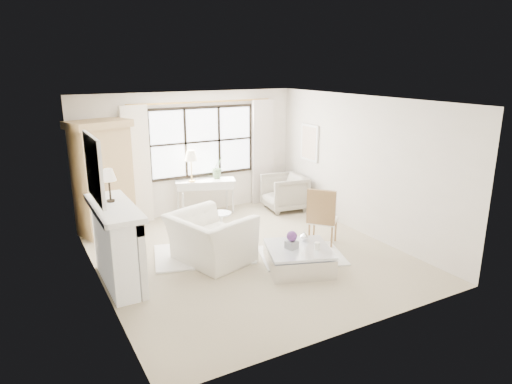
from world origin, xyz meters
TOP-DOWN VIEW (x-y plane):
  - floor at (0.00, 0.00)m, footprint 5.50×5.50m
  - ceiling at (0.00, 0.00)m, footprint 5.50×5.50m
  - wall_back at (0.00, 2.75)m, footprint 5.00×0.00m
  - wall_front at (0.00, -2.75)m, footprint 5.00×0.00m
  - wall_left at (-2.50, 0.00)m, footprint 0.00×5.50m
  - wall_right at (2.50, 0.00)m, footprint 0.00×5.50m
  - window_pane at (0.30, 2.73)m, footprint 2.40×0.02m
  - window_frame at (0.30, 2.72)m, footprint 2.50×0.04m
  - curtain_rod at (0.30, 2.67)m, footprint 3.30×0.04m
  - curtain_left at (-1.20, 2.65)m, footprint 0.55×0.10m
  - curtain_right at (1.80, 2.65)m, footprint 0.55×0.10m
  - fireplace at (-2.27, 0.00)m, footprint 0.58×1.66m
  - mirror_frame at (-2.47, 0.00)m, footprint 0.05×1.15m
  - mirror_glass at (-2.44, 0.00)m, footprint 0.02×1.00m
  - art_frame at (2.47, 1.70)m, footprint 0.04×0.62m
  - art_canvas at (2.45, 1.70)m, footprint 0.01×0.52m
  - mantel_lamp at (-2.24, 0.19)m, footprint 0.22×0.22m
  - armoire at (-1.95, 2.35)m, footprint 1.29×1.03m
  - console_table at (0.22, 2.43)m, footprint 1.38×0.86m
  - console_lamp at (-0.10, 2.42)m, footprint 0.28×0.28m
  - orchid_plant at (0.52, 2.44)m, footprint 0.33×0.30m
  - side_table at (-0.07, 0.99)m, footprint 0.40×0.40m
  - rug_left at (-0.71, 0.37)m, footprint 1.94×1.59m
  - rug_right at (0.79, -0.52)m, footprint 1.69×1.47m
  - club_armchair at (-0.69, 0.07)m, footprint 1.45×1.56m
  - wingback_chair at (1.95, 1.90)m, footprint 1.00×0.98m
  - french_chair at (1.45, -0.22)m, footprint 0.68×0.68m
  - coffee_table at (0.45, -0.92)m, footprint 1.28×1.28m
  - planter_box at (0.32, -0.89)m, footprint 0.20×0.20m
  - planter_flowers at (0.32, -0.89)m, footprint 0.17×0.17m
  - pillar_candle at (0.66, -1.13)m, footprint 0.09×0.09m
  - coffee_vase at (0.70, -0.70)m, footprint 0.16×0.16m

SIDE VIEW (x-z plane):
  - floor at x=0.00m, z-range 0.00..0.00m
  - rug_right at x=0.79m, z-range 0.00..0.03m
  - rug_left at x=-0.71m, z-range 0.00..0.03m
  - coffee_table at x=0.45m, z-range -0.01..0.37m
  - french_chair at x=1.45m, z-range -0.23..0.85m
  - side_table at x=-0.07m, z-range 0.08..0.58m
  - console_table at x=0.22m, z-range 0.00..0.80m
  - wingback_chair at x=1.95m, z-range 0.00..0.81m
  - club_armchair at x=-0.69m, z-range 0.00..0.83m
  - pillar_candle at x=0.66m, z-range 0.38..0.50m
  - planter_box at x=0.32m, z-range 0.38..0.51m
  - coffee_vase at x=0.70m, z-range 0.38..0.54m
  - planter_flowers at x=0.32m, z-range 0.51..0.68m
  - fireplace at x=-2.27m, z-range 0.02..1.28m
  - orchid_plant at x=0.52m, z-range 0.80..1.30m
  - armoire at x=-1.95m, z-range 0.02..2.26m
  - curtain_left at x=-1.20m, z-range 0.00..2.47m
  - curtain_right at x=1.80m, z-range 0.00..2.47m
  - wall_left at x=-2.50m, z-range -1.40..4.10m
  - wall_right at x=2.50m, z-range -1.40..4.10m
  - wall_back at x=0.00m, z-range -1.15..3.85m
  - wall_front at x=0.00m, z-range -1.15..3.85m
  - console_lamp at x=-0.10m, z-range 1.01..1.70m
  - art_frame at x=2.47m, z-range 1.14..1.96m
  - art_canvas at x=2.45m, z-range 1.19..1.91m
  - window_pane at x=0.30m, z-range 0.85..2.35m
  - window_frame at x=0.30m, z-range 0.85..2.35m
  - mantel_lamp at x=-2.24m, z-range 1.40..1.91m
  - mirror_frame at x=-2.47m, z-range 1.37..2.31m
  - mirror_glass at x=-2.44m, z-range 1.44..2.24m
  - curtain_rod at x=0.30m, z-range 2.45..2.49m
  - ceiling at x=0.00m, z-range 2.70..2.70m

